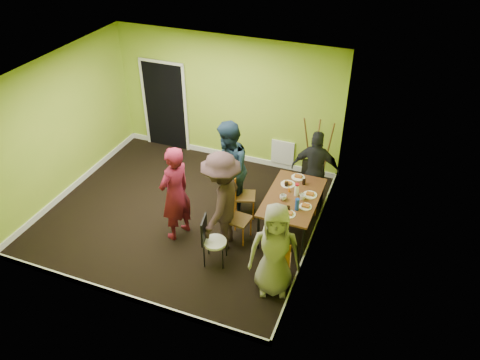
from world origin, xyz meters
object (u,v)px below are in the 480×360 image
(chair_left_far, at_px, (241,192))
(chair_bentwood, at_px, (211,239))
(dining_table, at_px, (293,199))
(person_left_far, at_px, (228,170))
(person_standing, at_px, (175,194))
(chair_front_end, at_px, (279,259))
(thermos, at_px, (297,190))
(chair_back_end, at_px, (312,176))
(orange_bottle, at_px, (289,190))
(person_left_near, at_px, (222,202))
(person_back_end, at_px, (316,169))
(blue_bottle, at_px, (297,204))
(chair_left_near, at_px, (235,214))
(easel, at_px, (317,153))
(person_front_end, at_px, (275,250))

(chair_left_far, height_order, chair_bentwood, chair_left_far)
(dining_table, distance_m, person_left_far, 1.30)
(chair_bentwood, xyz_separation_m, person_standing, (-0.84, 0.41, 0.41))
(chair_front_end, height_order, thermos, thermos)
(chair_bentwood, distance_m, person_standing, 1.02)
(chair_back_end, distance_m, orange_bottle, 0.78)
(chair_front_end, xyz_separation_m, chair_bentwood, (-1.18, 0.06, -0.01))
(chair_bentwood, distance_m, person_left_near, 0.64)
(dining_table, height_order, orange_bottle, orange_bottle)
(person_standing, bearing_deg, chair_bentwood, 82.03)
(thermos, height_order, person_back_end, person_back_end)
(chair_front_end, height_order, person_left_near, person_left_near)
(dining_table, height_order, blue_bottle, blue_bottle)
(chair_back_end, xyz_separation_m, person_standing, (-1.98, -1.70, 0.21))
(chair_left_near, distance_m, orange_bottle, 1.05)
(dining_table, height_order, person_left_near, person_left_near)
(easel, bearing_deg, person_left_far, -132.55)
(dining_table, relative_size, person_front_end, 0.93)
(thermos, height_order, person_standing, person_standing)
(blue_bottle, relative_size, person_left_far, 0.12)
(person_left_near, bearing_deg, thermos, 126.29)
(easel, height_order, person_front_end, person_front_end)
(chair_left_near, height_order, person_left_near, person_left_near)
(chair_bentwood, height_order, blue_bottle, blue_bottle)
(thermos, relative_size, person_back_end, 0.13)
(easel, xyz_separation_m, person_left_near, (-1.07, -2.35, 0.15))
(person_left_far, bearing_deg, chair_back_end, 94.00)
(chair_left_near, distance_m, person_back_end, 1.84)
(person_left_near, relative_size, person_back_end, 1.16)
(chair_back_end, xyz_separation_m, chair_front_end, (0.03, -2.17, -0.19))
(chair_left_near, bearing_deg, person_front_end, 52.61)
(chair_back_end, bearing_deg, dining_table, 74.80)
(blue_bottle, height_order, person_back_end, person_back_end)
(blue_bottle, bearing_deg, person_left_near, -159.17)
(thermos, bearing_deg, chair_left_far, 177.22)
(chair_front_end, bearing_deg, person_left_far, 122.31)
(chair_left_near, relative_size, blue_bottle, 4.07)
(dining_table, height_order, chair_left_far, chair_left_far)
(person_left_near, bearing_deg, chair_left_far, 177.47)
(chair_front_end, height_order, chair_bentwood, chair_bentwood)
(thermos, relative_size, person_front_end, 0.13)
(blue_bottle, height_order, person_standing, person_standing)
(dining_table, height_order, person_standing, person_standing)
(blue_bottle, xyz_separation_m, person_standing, (-2.01, -0.51, 0.04))
(person_left_far, bearing_deg, chair_bentwood, -12.69)
(easel, relative_size, person_front_end, 0.95)
(dining_table, relative_size, person_left_near, 0.82)
(chair_left_near, relative_size, person_left_far, 0.48)
(orange_bottle, xyz_separation_m, person_back_end, (0.28, 0.82, 0.00))
(blue_bottle, xyz_separation_m, orange_bottle, (-0.27, 0.45, -0.07))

